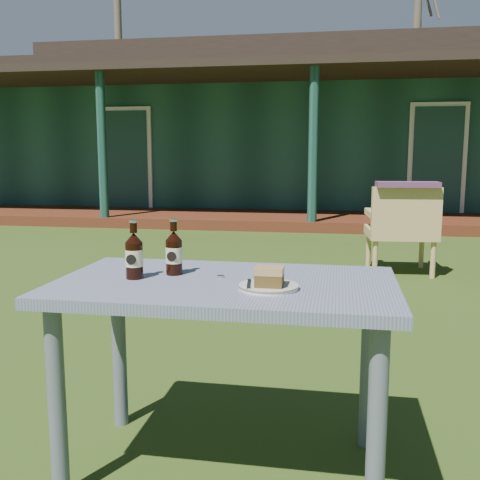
% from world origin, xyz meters
% --- Properties ---
extents(ground, '(80.00, 80.00, 0.00)m').
position_xyz_m(ground, '(0.00, 0.00, 0.00)').
color(ground, '#334916').
extents(pavilion, '(15.80, 8.30, 3.45)m').
position_xyz_m(pavilion, '(-0.00, 9.39, 1.61)').
color(pavilion, '#194237').
rests_on(pavilion, ground).
extents(tree_left, '(0.28, 0.28, 10.50)m').
position_xyz_m(tree_left, '(-8.00, 17.50, 5.25)').
color(tree_left, brown).
rests_on(tree_left, ground).
extents(tree_mid, '(0.28, 0.28, 9.50)m').
position_xyz_m(tree_mid, '(3.00, 18.50, 4.75)').
color(tree_mid, brown).
rests_on(tree_mid, ground).
extents(cafe_table, '(1.20, 0.70, 0.72)m').
position_xyz_m(cafe_table, '(0.00, -1.60, 0.62)').
color(cafe_table, slate).
rests_on(cafe_table, ground).
extents(plate, '(0.20, 0.20, 0.01)m').
position_xyz_m(plate, '(0.17, -1.69, 0.73)').
color(plate, silver).
rests_on(plate, cafe_table).
extents(cake_slice, '(0.09, 0.09, 0.06)m').
position_xyz_m(cake_slice, '(0.17, -1.70, 0.77)').
color(cake_slice, '#4E3B18').
rests_on(cake_slice, plate).
extents(fork, '(0.03, 0.14, 0.00)m').
position_xyz_m(fork, '(0.10, -1.70, 0.74)').
color(fork, silver).
rests_on(fork, plate).
extents(cola_bottle_near, '(0.06, 0.06, 0.21)m').
position_xyz_m(cola_bottle_near, '(-0.21, -1.53, 0.80)').
color(cola_bottle_near, black).
rests_on(cola_bottle_near, cafe_table).
extents(cola_bottle_far, '(0.06, 0.07, 0.21)m').
position_xyz_m(cola_bottle_far, '(-0.33, -1.62, 0.81)').
color(cola_bottle_far, black).
rests_on(cola_bottle_far, cafe_table).
extents(bottle_cap, '(0.03, 0.03, 0.01)m').
position_xyz_m(bottle_cap, '(-0.03, -1.55, 0.72)').
color(bottle_cap, silver).
rests_on(bottle_cap, cafe_table).
extents(armchair_left, '(0.68, 0.64, 0.85)m').
position_xyz_m(armchair_left, '(0.99, 2.04, 0.48)').
color(armchair_left, tan).
rests_on(armchair_left, ground).
extents(floral_throw, '(0.58, 0.24, 0.05)m').
position_xyz_m(floral_throw, '(1.01, 1.87, 0.88)').
color(floral_throw, '#5D3457').
rests_on(floral_throw, armchair_left).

